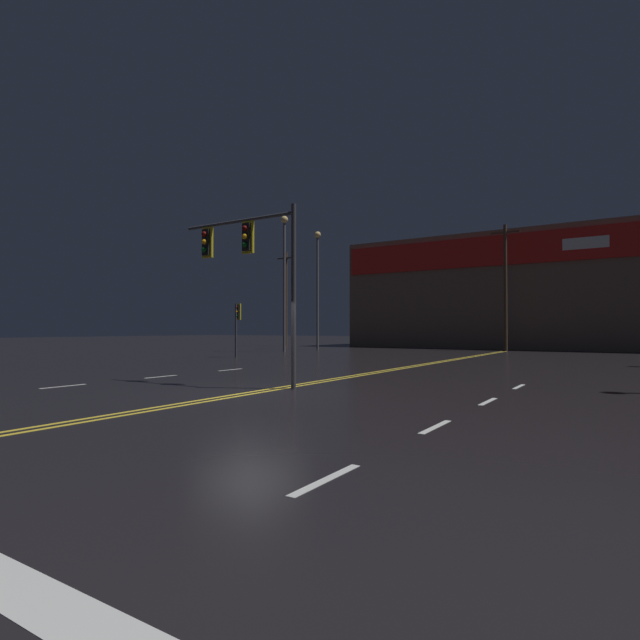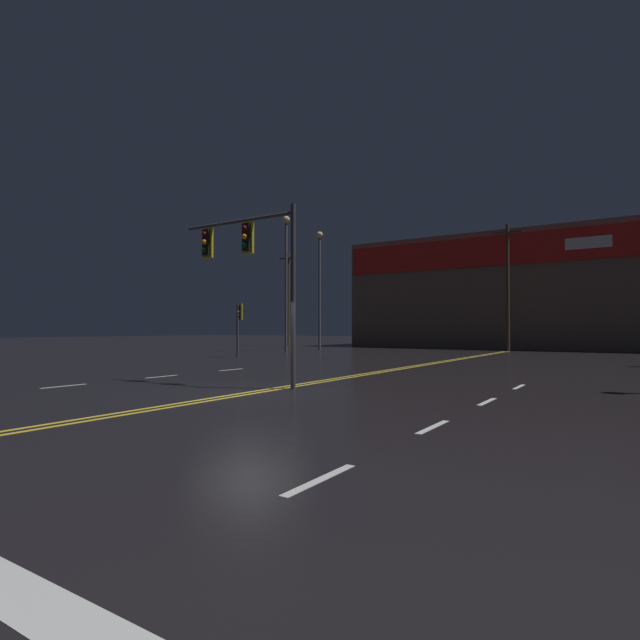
# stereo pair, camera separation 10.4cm
# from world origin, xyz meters

# --- Properties ---
(ground_plane) EXTENTS (200.00, 200.00, 0.00)m
(ground_plane) POSITION_xyz_m (0.00, 0.00, 0.00)
(ground_plane) COLOR black
(road_markings) EXTENTS (16.99, 60.00, 0.01)m
(road_markings) POSITION_xyz_m (1.25, -1.85, 0.00)
(road_markings) COLOR gold
(road_markings) RESTS_ON ground
(traffic_signal_median) EXTENTS (4.33, 0.36, 5.29)m
(traffic_signal_median) POSITION_xyz_m (-1.34, 1.35, 4.03)
(traffic_signal_median) COLOR #38383D
(traffic_signal_median) RESTS_ON ground
(traffic_signal_corner_northwest) EXTENTS (0.42, 0.36, 3.27)m
(traffic_signal_corner_northwest) POSITION_xyz_m (-11.83, 12.62, 2.40)
(traffic_signal_corner_northwest) COLOR #38383D
(traffic_signal_corner_northwest) RESTS_ON ground
(streetlight_far_right) EXTENTS (0.56, 0.56, 10.04)m
(streetlight_far_right) POSITION_xyz_m (-14.23, 25.36, 6.35)
(streetlight_far_right) COLOR #59595E
(streetlight_far_right) RESTS_ON ground
(streetlight_far_median) EXTENTS (0.56, 0.56, 10.34)m
(streetlight_far_median) POSITION_xyz_m (-13.92, 20.20, 6.52)
(streetlight_far_median) COLOR #59595E
(streetlight_far_median) RESTS_ON ground
(building_backdrop) EXTENTS (30.80, 10.23, 10.10)m
(building_backdrop) POSITION_xyz_m (0.00, 38.04, 5.07)
(building_backdrop) COLOR brown
(building_backdrop) RESTS_ON ground
(utility_pole_row) EXTENTS (45.28, 0.26, 9.95)m
(utility_pole_row) POSITION_xyz_m (0.08, 30.61, 5.05)
(utility_pole_row) COLOR #4C3828
(utility_pole_row) RESTS_ON ground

